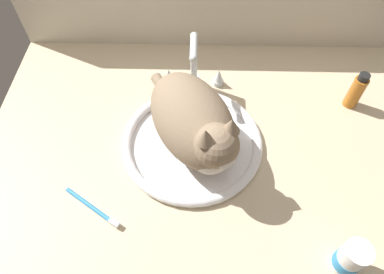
{
  "coord_description": "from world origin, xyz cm",
  "views": [
    {
      "loc": [
        -4.22,
        -51.34,
        78.62
      ],
      "look_at": [
        -5.44,
        -0.36,
        7.0
      ],
      "focal_mm": 31.76,
      "sensor_mm": 36.0,
      "label": 1
    }
  ],
  "objects_px": {
    "sink_basin": "(192,143)",
    "amber_bottle": "(356,91)",
    "cat": "(195,125)",
    "faucet": "(194,68)",
    "toothbrush": "(94,208)",
    "pill_bottle": "(350,259)"
  },
  "relations": [
    {
      "from": "amber_bottle",
      "to": "faucet",
      "type": "bearing_deg",
      "value": 172.17
    },
    {
      "from": "sink_basin",
      "to": "amber_bottle",
      "type": "height_order",
      "value": "amber_bottle"
    },
    {
      "from": "sink_basin",
      "to": "toothbrush",
      "type": "height_order",
      "value": "sink_basin"
    },
    {
      "from": "faucet",
      "to": "cat",
      "type": "height_order",
      "value": "cat"
    },
    {
      "from": "sink_basin",
      "to": "pill_bottle",
      "type": "height_order",
      "value": "pill_bottle"
    },
    {
      "from": "toothbrush",
      "to": "pill_bottle",
      "type": "bearing_deg",
      "value": -11.58
    },
    {
      "from": "cat",
      "to": "pill_bottle",
      "type": "bearing_deg",
      "value": -41.64
    },
    {
      "from": "faucet",
      "to": "pill_bottle",
      "type": "xyz_separation_m",
      "value": [
        0.33,
        -0.52,
        -0.03
      ]
    },
    {
      "from": "faucet",
      "to": "pill_bottle",
      "type": "height_order",
      "value": "faucet"
    },
    {
      "from": "sink_basin",
      "to": "cat",
      "type": "xyz_separation_m",
      "value": [
        0.01,
        -0.02,
        0.1
      ]
    },
    {
      "from": "amber_bottle",
      "to": "toothbrush",
      "type": "distance_m",
      "value": 0.77
    },
    {
      "from": "faucet",
      "to": "amber_bottle",
      "type": "relative_size",
      "value": 1.61
    },
    {
      "from": "toothbrush",
      "to": "amber_bottle",
      "type": "bearing_deg",
      "value": 26.8
    },
    {
      "from": "cat",
      "to": "amber_bottle",
      "type": "bearing_deg",
      "value": 21.17
    },
    {
      "from": "sink_basin",
      "to": "faucet",
      "type": "relative_size",
      "value": 1.98
    },
    {
      "from": "pill_bottle",
      "to": "cat",
      "type": "bearing_deg",
      "value": 138.36
    },
    {
      "from": "sink_basin",
      "to": "faucet",
      "type": "bearing_deg",
      "value": 90.0
    },
    {
      "from": "sink_basin",
      "to": "toothbrush",
      "type": "relative_size",
      "value": 2.55
    },
    {
      "from": "pill_bottle",
      "to": "faucet",
      "type": "bearing_deg",
      "value": 122.27
    },
    {
      "from": "cat",
      "to": "pill_bottle",
      "type": "distance_m",
      "value": 0.44
    },
    {
      "from": "faucet",
      "to": "toothbrush",
      "type": "xyz_separation_m",
      "value": [
        -0.23,
        -0.41,
        -0.07
      ]
    },
    {
      "from": "sink_basin",
      "to": "cat",
      "type": "relative_size",
      "value": 0.95
    }
  ]
}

